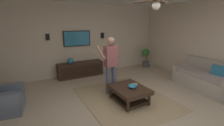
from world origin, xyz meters
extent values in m
plane|color=tan|center=(0.00, 0.00, 0.00)|extent=(7.73, 7.73, 0.00)
cube|color=#C6B299|center=(3.22, 0.00, 1.37)|extent=(0.10, 6.64, 2.74)
cube|color=beige|center=(0.00, -3.27, 1.37)|extent=(6.55, 0.10, 2.74)
cube|color=#9E8460|center=(0.54, -0.16, 0.01)|extent=(2.66, 2.15, 0.01)
cube|color=#A89E8E|center=(-0.12, -2.67, 0.21)|extent=(1.98, 1.04, 0.42)
cube|color=#A89E8E|center=(-0.15, -3.01, 0.65)|extent=(1.91, 0.40, 0.45)
cube|color=#A89E8E|center=(0.74, -2.76, 0.29)|extent=(0.27, 0.85, 0.58)
cube|color=gray|center=(-0.11, -2.59, 0.48)|extent=(1.56, 0.76, 0.12)
cube|color=teal|center=(-0.45, -2.74, 0.64)|extent=(0.37, 0.14, 0.36)
cube|color=slate|center=(1.34, 2.67, 0.20)|extent=(0.90, 0.90, 0.40)
cube|color=slate|center=(1.65, 2.63, 0.28)|extent=(0.26, 0.81, 0.56)
cube|color=#332116|center=(0.34, -0.16, 0.35)|extent=(1.00, 0.80, 0.10)
cylinder|color=#332116|center=(0.76, -0.48, 0.15)|extent=(0.07, 0.07, 0.30)
cylinder|color=#332116|center=(0.76, 0.16, 0.15)|extent=(0.07, 0.07, 0.30)
cylinder|color=#332116|center=(-0.08, -0.48, 0.15)|extent=(0.07, 0.07, 0.30)
cylinder|color=#332116|center=(-0.08, 0.16, 0.15)|extent=(0.07, 0.07, 0.30)
cube|color=black|center=(0.34, -0.16, 0.10)|extent=(0.88, 0.68, 0.03)
cube|color=#332116|center=(2.89, 0.32, 0.28)|extent=(0.44, 1.70, 0.55)
cube|color=black|center=(2.67, 0.32, 0.28)|extent=(0.01, 1.56, 0.39)
cube|color=black|center=(3.13, 0.32, 1.43)|extent=(0.05, 1.02, 0.58)
cube|color=#266C8C|center=(3.11, 0.32, 1.43)|extent=(0.01, 0.96, 0.52)
cylinder|color=#4C5166|center=(1.04, -0.10, 0.41)|extent=(0.14, 0.14, 0.82)
cylinder|color=#4C5166|center=(1.03, 0.10, 0.41)|extent=(0.14, 0.14, 0.82)
cube|color=#8C4C4C|center=(1.04, 0.00, 1.11)|extent=(0.24, 0.37, 0.58)
sphere|color=#997056|center=(1.04, 0.00, 1.53)|extent=(0.22, 0.22, 0.22)
cylinder|color=#997056|center=(1.23, -0.21, 1.20)|extent=(0.48, 0.12, 0.37)
cylinder|color=#997056|center=(1.20, 0.23, 1.20)|extent=(0.48, 0.12, 0.37)
cube|color=white|center=(1.42, 0.02, 1.10)|extent=(0.04, 0.05, 0.16)
cylinder|color=#4C4C51|center=(2.72, -2.77, 0.12)|extent=(0.28, 0.28, 0.24)
cylinder|color=brown|center=(2.72, -2.77, 0.43)|extent=(0.04, 0.04, 0.39)
sphere|color=#2D6B28|center=(2.71, -2.64, 0.64)|extent=(0.23, 0.23, 0.23)
sphere|color=#2D6B28|center=(2.73, -2.70, 0.71)|extent=(0.28, 0.28, 0.28)
sphere|color=#2D6B28|center=(2.77, -2.78, 0.68)|extent=(0.32, 0.32, 0.32)
ellipsoid|color=teal|center=(0.27, -0.20, 0.45)|extent=(0.23, 0.23, 0.10)
cube|color=white|center=(0.42, -0.40, 0.41)|extent=(0.13, 0.14, 0.02)
sphere|color=teal|center=(2.86, 0.69, 0.66)|extent=(0.22, 0.22, 0.22)
cube|color=black|center=(3.14, -0.74, 1.50)|extent=(0.06, 0.12, 0.22)
cube|color=black|center=(3.14, 1.35, 1.53)|extent=(0.06, 0.12, 0.22)
cylinder|color=#4C3828|center=(-0.41, -0.19, 2.44)|extent=(0.20, 0.20, 0.08)
sphere|color=silver|center=(-0.41, -0.19, 2.34)|extent=(0.16, 0.16, 0.16)
cube|color=brown|center=(-0.10, -0.12, 2.44)|extent=(0.57, 0.23, 0.02)
cube|color=brown|center=(-0.26, -0.47, 2.44)|extent=(0.37, 0.55, 0.02)
camera|label=1|loc=(-2.78, 2.07, 2.04)|focal=25.43mm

